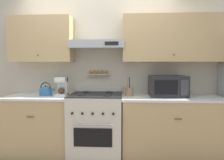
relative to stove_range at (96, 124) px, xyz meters
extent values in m
cube|color=beige|center=(0.00, 0.39, 0.81)|extent=(5.20, 0.08, 2.55)
cube|color=tan|center=(-0.88, 0.19, 1.30)|extent=(0.97, 0.33, 0.71)
sphere|color=brown|center=(-0.88, 0.01, 1.04)|extent=(0.02, 0.02, 0.02)
cube|color=tan|center=(1.14, 0.19, 1.30)|extent=(1.48, 0.33, 0.71)
sphere|color=brown|center=(1.14, 0.01, 1.04)|extent=(0.02, 0.02, 0.02)
cube|color=#ADAFB5|center=(0.00, 0.17, 1.21)|extent=(0.84, 0.37, 0.12)
cube|color=black|center=(0.23, -0.02, 1.21)|extent=(0.20, 0.01, 0.05)
cube|color=tan|center=(0.00, 0.31, 0.74)|extent=(0.34, 0.07, 0.02)
cylinder|color=olive|center=(-0.14, 0.31, 0.78)|extent=(0.03, 0.03, 0.06)
cylinder|color=olive|center=(-0.07, 0.31, 0.78)|extent=(0.03, 0.03, 0.06)
cylinder|color=olive|center=(0.00, 0.31, 0.78)|extent=(0.03, 0.03, 0.06)
cylinder|color=olive|center=(0.07, 0.31, 0.78)|extent=(0.03, 0.03, 0.06)
cylinder|color=olive|center=(0.14, 0.31, 0.78)|extent=(0.03, 0.03, 0.06)
cube|color=tan|center=(-0.88, 0.03, -0.04)|extent=(0.97, 0.64, 0.86)
cube|color=white|center=(-0.88, 0.03, 0.41)|extent=(0.99, 0.66, 0.03)
cylinder|color=brown|center=(-0.88, -0.30, 0.17)|extent=(0.10, 0.01, 0.01)
cube|color=tan|center=(1.14, 0.03, -0.04)|extent=(1.48, 0.64, 0.86)
cube|color=white|center=(1.14, 0.03, 0.41)|extent=(1.50, 0.66, 0.03)
cylinder|color=brown|center=(1.14, -0.30, 0.17)|extent=(0.10, 0.01, 0.01)
cube|color=beige|center=(0.00, 0.00, -0.01)|extent=(0.77, 0.69, 0.91)
cube|color=black|center=(0.00, -0.35, -0.08)|extent=(0.52, 0.01, 0.26)
cylinder|color=#ADAFB5|center=(0.00, -0.37, 0.10)|extent=(0.54, 0.02, 0.02)
cube|color=black|center=(0.00, 0.00, 0.45)|extent=(0.77, 0.69, 0.01)
cylinder|color=#232326|center=(-0.18, -0.17, 0.47)|extent=(0.11, 0.11, 0.02)
cylinder|color=#232326|center=(0.18, -0.17, 0.47)|extent=(0.11, 0.11, 0.02)
cylinder|color=#232326|center=(-0.18, 0.16, 0.47)|extent=(0.11, 0.11, 0.02)
cylinder|color=#232326|center=(0.18, 0.16, 0.47)|extent=(0.11, 0.11, 0.02)
cylinder|color=black|center=(-0.28, -0.36, 0.25)|extent=(0.03, 0.02, 0.03)
cylinder|color=black|center=(-0.14, -0.36, 0.25)|extent=(0.03, 0.02, 0.03)
cylinder|color=black|center=(0.00, -0.36, 0.25)|extent=(0.03, 0.02, 0.03)
cylinder|color=black|center=(0.14, -0.36, 0.25)|extent=(0.03, 0.02, 0.03)
cylinder|color=black|center=(0.28, -0.36, 0.25)|extent=(0.03, 0.02, 0.03)
cube|color=beige|center=(0.00, 0.32, 0.51)|extent=(0.77, 0.04, 0.09)
cylinder|color=teal|center=(-0.80, 0.06, 0.48)|extent=(0.19, 0.19, 0.10)
ellipsoid|color=teal|center=(-0.80, 0.06, 0.53)|extent=(0.17, 0.17, 0.06)
sphere|color=black|center=(-0.80, 0.06, 0.57)|extent=(0.02, 0.02, 0.02)
cylinder|color=teal|center=(-0.71, 0.06, 0.49)|extent=(0.12, 0.04, 0.10)
torus|color=black|center=(-0.80, 0.06, 0.55)|extent=(0.16, 0.01, 0.16)
cube|color=white|center=(-0.54, 0.06, 0.44)|extent=(0.16, 0.21, 0.03)
cube|color=white|center=(-0.54, 0.13, 0.56)|extent=(0.16, 0.08, 0.28)
cube|color=white|center=(-0.54, 0.05, 0.67)|extent=(0.16, 0.17, 0.07)
ellipsoid|color=#4C3323|center=(-0.54, 0.04, 0.50)|extent=(0.10, 0.10, 0.09)
cube|color=#232326|center=(1.08, 0.08, 0.58)|extent=(0.54, 0.39, 0.31)
cube|color=black|center=(1.01, -0.12, 0.58)|extent=(0.32, 0.01, 0.20)
cube|color=#38383D|center=(1.27, -0.12, 0.58)|extent=(0.11, 0.01, 0.22)
cylinder|color=#8E7051|center=(0.50, 0.06, 0.49)|extent=(0.12, 0.12, 0.13)
cylinder|color=olive|center=(0.48, 0.05, 0.63)|extent=(0.01, 0.05, 0.16)
cylinder|color=#28282B|center=(0.50, 0.06, 0.63)|extent=(0.01, 0.04, 0.16)
cylinder|color=#B2B2B7|center=(0.52, 0.07, 0.63)|extent=(0.01, 0.03, 0.16)
camera|label=1|loc=(0.40, -2.95, 0.89)|focal=32.00mm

